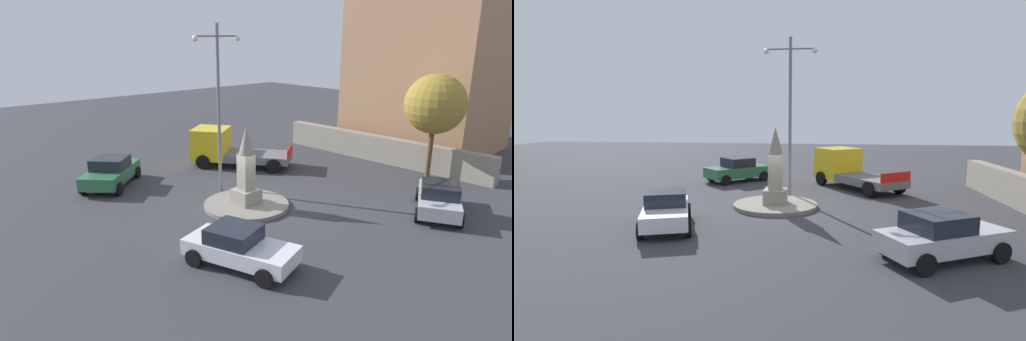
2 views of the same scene
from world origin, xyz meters
TOP-DOWN VIEW (x-y plane):
  - ground_plane at (0.00, 0.00)m, footprint 80.00×80.00m
  - traffic_island at (0.00, 0.00)m, footprint 3.94×3.94m
  - monument at (0.00, 0.00)m, footprint 1.06×1.06m
  - streetlamp at (0.46, 2.53)m, footprint 2.74×0.28m
  - car_silver_waiting at (5.79, -6.34)m, footprint 4.28×3.35m
  - car_green_approaching at (-3.29, 7.06)m, footprint 4.16×4.09m
  - car_white_far_side at (-3.78, -3.98)m, footprint 2.86×4.23m
  - truck_yellow_near_island at (3.66, 6.01)m, footprint 5.22×6.02m
  - stone_boundary_wall at (11.35, 0.30)m, footprint 1.07×13.93m
  - corner_building at (16.87, 0.45)m, footprint 8.28×9.04m
  - tree_near_wall at (10.45, -3.40)m, footprint 3.22×3.22m

SIDE VIEW (x-z plane):
  - ground_plane at x=0.00m, z-range 0.00..0.00m
  - traffic_island at x=0.00m, z-range 0.00..0.19m
  - car_white_far_side at x=-3.78m, z-range 0.01..1.41m
  - car_silver_waiting at x=5.79m, z-range 0.01..1.47m
  - car_green_approaching at x=-3.29m, z-range 0.00..1.54m
  - stone_boundary_wall at x=11.35m, z-range 0.00..1.58m
  - truck_yellow_near_island at x=3.66m, z-range -0.05..2.20m
  - monument at x=0.00m, z-range -0.13..3.44m
  - tree_near_wall at x=10.45m, z-range 1.23..6.94m
  - streetlamp at x=0.46m, z-range 0.76..8.94m
  - corner_building at x=16.87m, z-range 0.00..10.57m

